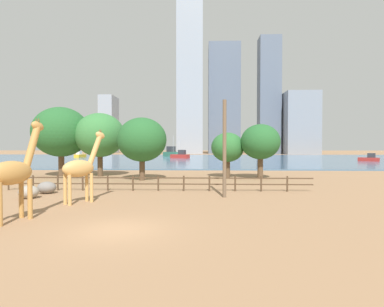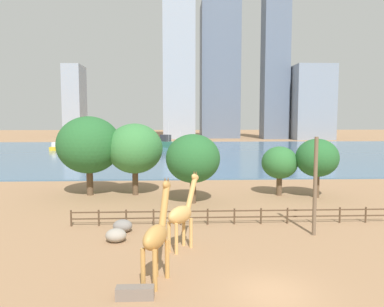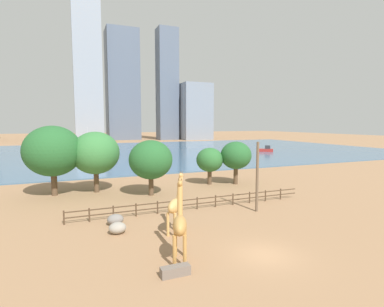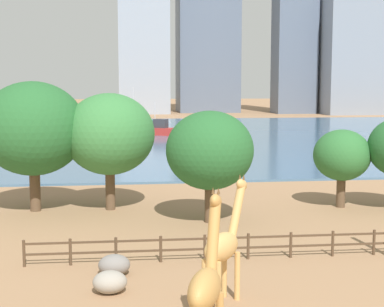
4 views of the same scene
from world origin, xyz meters
name	(u,v)px [view 2 (image 2 of 4)]	position (x,y,z in m)	size (l,w,h in m)	color
ground_plane	(193,152)	(0.00, 80.00, 0.00)	(400.00, 400.00, 0.00)	#9E7551
harbor_water	(194,152)	(0.00, 77.00, 0.10)	(180.00, 86.00, 0.20)	#476B8C
giraffe_tall	(157,236)	(-5.71, 1.49, 2.48)	(1.73, 3.20, 5.35)	#C18C47
giraffe_companion	(182,214)	(-4.32, 6.42, 2.34)	(2.47, 2.82, 5.00)	tan
utility_pole	(315,186)	(5.42, 8.95, 3.61)	(0.28, 0.28, 7.22)	brown
boulder_near_fence	(116,235)	(-8.85, 8.01, 0.47)	(1.44, 1.26, 0.95)	gray
boulder_by_pole	(123,226)	(-8.71, 10.29, 0.48)	(1.45, 1.28, 0.96)	gray
feeding_trough	(135,293)	(-6.66, -0.33, 0.30)	(1.80, 0.60, 0.60)	#72665B
enclosure_fence	(229,215)	(-0.44, 12.00, 0.76)	(26.12, 0.14, 1.30)	#4C3826
tree_left_large	(280,163)	(6.84, 23.24, 3.65)	(3.98, 3.98, 5.48)	brown
tree_center_broad	(135,149)	(-9.21, 24.29, 5.20)	(6.18, 6.18, 8.01)	brown
tree_right_tall	(89,145)	(-14.29, 24.41, 5.62)	(7.04, 7.04, 8.81)	brown
tree_left_small	(317,158)	(10.55, 21.95, 4.30)	(4.57, 4.57, 6.39)	brown
tree_right_small	(193,159)	(-2.94, 19.88, 4.53)	(5.46, 5.46, 7.00)	brown
boat_ferry	(182,148)	(-3.00, 78.40, 1.08)	(6.16, 4.61, 5.27)	#B22D28
boat_tug	(167,143)	(-7.06, 93.69, 1.45)	(7.63, 8.33, 7.50)	#337259
boat_barge	(56,147)	(-36.61, 83.92, 0.93)	(2.34, 5.09, 2.16)	gold
skyline_tower_needle	(275,69)	(38.27, 143.58, 30.04)	(10.84, 9.12, 60.08)	slate
skyline_block_central	(75,101)	(-52.68, 165.55, 16.96)	(8.16, 15.32, 33.91)	#939EAD
skyline_tower_glass	(311,103)	(52.48, 138.26, 15.34)	(16.09, 15.06, 30.68)	gray
skyline_block_left	(179,19)	(-2.91, 145.73, 50.97)	(13.63, 9.89, 101.93)	#939EAD
skyline_block_right	(220,72)	(15.54, 153.89, 29.79)	(17.04, 15.55, 59.57)	slate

